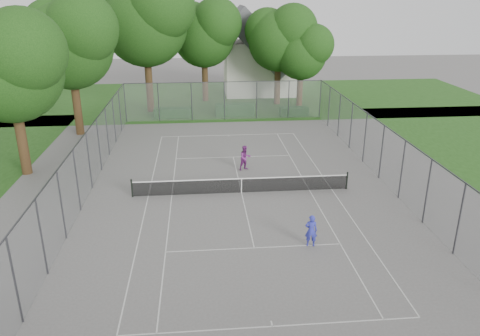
{
  "coord_description": "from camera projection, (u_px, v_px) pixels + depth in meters",
  "views": [
    {
      "loc": [
        -2.38,
        -25.35,
        11.27
      ],
      "look_at": [
        0.0,
        1.0,
        1.2
      ],
      "focal_mm": 35.0,
      "sensor_mm": 36.0,
      "label": 1
    }
  ],
  "objects": [
    {
      "name": "house",
      "position": [
        259.0,
        59.0,
        53.41
      ],
      "size": [
        7.84,
        6.07,
        9.75
      ],
      "color": "beige",
      "rests_on": "ground"
    },
    {
      "name": "tree_far_midright",
      "position": [
        280.0,
        36.0,
        47.14
      ],
      "size": [
        7.08,
        6.46,
        10.18
      ],
      "color": "#382514",
      "rests_on": "ground"
    },
    {
      "name": "hedge_right",
      "position": [
        294.0,
        111.0,
        44.9
      ],
      "size": [
        2.71,
        0.99,
        0.81
      ],
      "primitive_type": "cube",
      "color": "#154014",
      "rests_on": "ground"
    },
    {
      "name": "tree_far_left",
      "position": [
        146.0,
        17.0,
        43.3
      ],
      "size": [
        9.1,
        8.31,
        13.08
      ],
      "color": "#382514",
      "rests_on": "ground"
    },
    {
      "name": "tree_far_right",
      "position": [
        302.0,
        50.0,
        46.36
      ],
      "size": [
        5.79,
        5.28,
        8.32
      ],
      "color": "#382514",
      "rests_on": "ground"
    },
    {
      "name": "tree_side_back",
      "position": [
        70.0,
        38.0,
        36.39
      ],
      "size": [
        7.87,
        7.19,
        11.32
      ],
      "color": "#382514",
      "rests_on": "ground"
    },
    {
      "name": "girl_player",
      "position": [
        311.0,
        231.0,
        21.78
      ],
      "size": [
        0.63,
        0.46,
        1.59
      ],
      "primitive_type": "imported",
      "rotation": [
        0.0,
        0.0,
        3.0
      ],
      "color": "#2F33B1",
      "rests_on": "ground"
    },
    {
      "name": "ground",
      "position": [
        242.0,
        193.0,
        27.81
      ],
      "size": [
        120.0,
        120.0,
        0.0
      ],
      "primitive_type": "plane",
      "color": "#5E5C5A",
      "rests_on": "ground"
    },
    {
      "name": "woman_player",
      "position": [
        245.0,
        158.0,
        31.1
      ],
      "size": [
        1.01,
        0.92,
        1.68
      ],
      "primitive_type": "imported",
      "rotation": [
        0.0,
        0.0,
        0.43
      ],
      "color": "#7A287A",
      "rests_on": "ground"
    },
    {
      "name": "hedge_mid",
      "position": [
        235.0,
        110.0,
        44.74
      ],
      "size": [
        3.71,
        1.06,
        1.17
      ],
      "primitive_type": "cube",
      "color": "#154014",
      "rests_on": "ground"
    },
    {
      "name": "tennis_net",
      "position": [
        242.0,
        185.0,
        27.63
      ],
      "size": [
        12.87,
        0.1,
        1.1
      ],
      "color": "black",
      "rests_on": "ground"
    },
    {
      "name": "grass_far",
      "position": [
        220.0,
        99.0,
        52.01
      ],
      "size": [
        60.0,
        20.0,
        0.0
      ],
      "primitive_type": "cube",
      "color": "#1E4814",
      "rests_on": "ground"
    },
    {
      "name": "tree_far_midleft",
      "position": [
        205.0,
        31.0,
        48.4
      ],
      "size": [
        7.46,
        6.81,
        10.73
      ],
      "color": "#382514",
      "rests_on": "ground"
    },
    {
      "name": "hedge_left",
      "position": [
        173.0,
        113.0,
        44.27
      ],
      "size": [
        3.53,
        1.06,
        0.88
      ],
      "primitive_type": "cube",
      "color": "#154014",
      "rests_on": "ground"
    },
    {
      "name": "tree_side_front",
      "position": [
        9.0,
        62.0,
        28.15
      ],
      "size": [
        7.31,
        6.67,
        10.51
      ],
      "color": "#382514",
      "rests_on": "ground"
    },
    {
      "name": "perimeter_fence",
      "position": [
        242.0,
        164.0,
        27.17
      ],
      "size": [
        18.08,
        34.08,
        3.52
      ],
      "color": "#38383D",
      "rests_on": "ground"
    },
    {
      "name": "court_markings",
      "position": [
        242.0,
        193.0,
        27.81
      ],
      "size": [
        11.03,
        23.83,
        0.01
      ],
      "color": "beige",
      "rests_on": "ground"
    }
  ]
}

